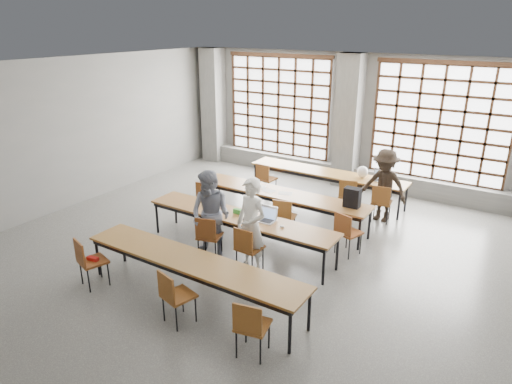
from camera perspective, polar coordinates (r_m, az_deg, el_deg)
floor at (r=8.68m, az=-2.38°, el=-8.63°), size 11.00×11.00×0.00m
ceiling at (r=7.62m, az=-2.78°, el=15.03°), size 11.00×11.00×0.00m
wall_back at (r=12.73m, az=11.94°, el=8.85°), size 10.00×0.00×10.00m
wall_left at (r=11.51m, az=-23.56°, el=6.37°), size 0.00×11.00×11.00m
column_left at (r=14.67m, az=-5.34°, el=10.70°), size 0.60×0.55×3.50m
column_mid at (r=12.47m, az=11.47°, el=8.65°), size 0.60×0.55×3.50m
window_left at (r=13.58m, az=2.85°, el=10.61°), size 3.32×0.12×3.00m
window_right at (r=12.04m, az=21.95°, el=7.89°), size 3.32×0.12×3.00m
sill_ledge at (r=12.93m, az=11.13°, el=2.19°), size 9.80×0.35×0.50m
desk_row_a at (r=11.48m, az=8.80°, el=2.19°), size 4.00×0.70×0.73m
desk_row_b at (r=9.99m, az=3.17°, el=-0.42°), size 4.00×0.70×0.73m
desk_row_c at (r=8.80m, az=-2.09°, el=-3.37°), size 4.00×0.70×0.73m
desk_row_d at (r=7.32m, az=-8.03°, el=-8.83°), size 4.00×0.70×0.73m
chair_back_left at (r=11.61m, az=1.15°, el=1.96°), size 0.44×0.45×0.88m
chair_back_mid at (r=10.69m, az=11.41°, el=-0.11°), size 0.53×0.53×0.88m
chair_back_right at (r=10.45m, az=15.40°, el=-0.93°), size 0.48×0.48×0.88m
chair_mid_left at (r=10.38m, az=-6.20°, el=-0.44°), size 0.50×0.50×0.88m
chair_mid_centre at (r=9.34m, az=3.48°, el=-2.80°), size 0.50×0.50×0.88m
chair_mid_right at (r=8.82m, az=11.22°, el=-4.62°), size 0.53×0.53×0.88m
chair_front_left at (r=8.55m, az=-6.00°, el=-5.17°), size 0.52×0.52×0.88m
chair_front_right at (r=8.08m, az=-1.11°, el=-6.65°), size 0.43×0.44×0.88m
chair_near_left at (r=8.15m, az=-20.28°, el=-7.77°), size 0.53×0.53×0.88m
chair_near_mid at (r=6.88m, az=-10.24°, el=-12.26°), size 0.51×0.51×0.88m
chair_near_right at (r=6.19m, az=-0.67°, el=-16.08°), size 0.50×0.50×0.88m
student_male at (r=8.03m, az=-0.60°, el=-4.20°), size 0.70×0.53×1.74m
student_female at (r=8.52m, az=-5.68°, el=-2.91°), size 0.86×0.68×1.70m
student_back at (r=10.48m, az=15.71°, el=0.77°), size 1.13×0.74×1.65m
laptop_front at (r=8.56m, az=1.34°, el=-3.15°), size 0.37×0.32×0.26m
laptop_back at (r=11.11m, az=15.36°, el=1.74°), size 0.42×0.38×0.26m
mouse at (r=8.29m, az=3.26°, el=-4.31°), size 0.11×0.10×0.04m
green_box at (r=8.84m, az=-2.07°, el=-2.47°), size 0.25×0.10×0.09m
phone at (r=8.60m, az=-1.48°, el=-3.42°), size 0.14×0.10×0.01m
paper_sheet_a at (r=10.29m, az=0.41°, el=0.65°), size 0.35×0.29×0.00m
paper_sheet_b at (r=10.06m, az=1.55°, el=0.18°), size 0.32×0.24×0.00m
paper_sheet_c at (r=9.92m, az=3.68°, el=-0.17°), size 0.35×0.30×0.00m
backpack at (r=9.31m, az=11.94°, el=-0.68°), size 0.32×0.20×0.40m
plastic_bag at (r=11.16m, az=13.18°, el=2.46°), size 0.31×0.28×0.29m
red_pouch at (r=8.19m, az=-19.73°, el=-7.85°), size 0.21×0.11×0.06m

